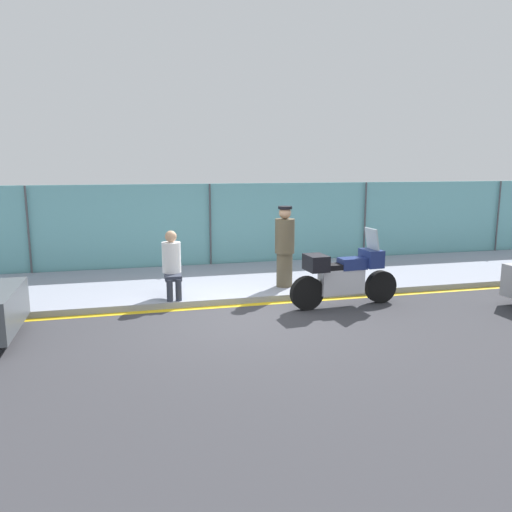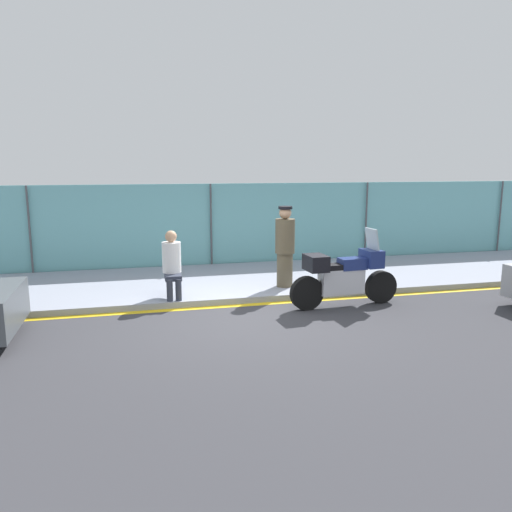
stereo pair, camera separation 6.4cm
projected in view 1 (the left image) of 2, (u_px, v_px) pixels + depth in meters
The scene contains 7 objects.
ground_plane at pixel (249, 317), 9.00m from camera, with size 120.00×120.00×0.00m, color #38383D.
sidewalk at pixel (223, 281), 11.51m from camera, with size 32.63×3.51×0.12m.
curb_paint_stripe at pixel (240, 305), 9.76m from camera, with size 32.63×0.18×0.01m.
storefront_fence at pixel (210, 226), 13.08m from camera, with size 31.00×0.17×2.23m.
motorcycle at pixel (344, 276), 9.61m from camera, with size 2.25×0.60×1.51m.
officer_standing at pixel (285, 246), 10.63m from camera, with size 0.42×0.42×1.73m.
person_seated_on_curb at pixel (172, 261), 9.83m from camera, with size 0.37×0.67×1.31m.
Camera 1 is at (-1.99, -8.42, 2.72)m, focal length 35.00 mm.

